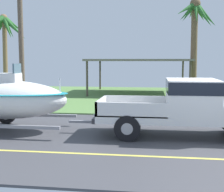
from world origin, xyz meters
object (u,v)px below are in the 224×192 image
boat_on_trailer (3,99)px  carport_awning (139,61)px  pickup_truck_towing (190,105)px  utility_pole (21,34)px  palm_tree_near_left (5,33)px  palm_tree_far_left (196,25)px

boat_on_trailer → carport_awning: size_ratio=0.81×
pickup_truck_towing → carport_awning: (-2.23, 12.55, 1.40)m
utility_pole → palm_tree_near_left: bearing=124.4°
palm_tree_far_left → utility_pole: (-9.03, -7.34, -1.13)m
pickup_truck_towing → boat_on_trailer: 6.37m
palm_tree_near_left → palm_tree_far_left: palm_tree_far_left is taller
pickup_truck_towing → carport_awning: bearing=100.1°
carport_awning → palm_tree_near_left: (-8.19, -4.13, 1.73)m
pickup_truck_towing → palm_tree_far_left: bearing=82.4°
pickup_truck_towing → boat_on_trailer: size_ratio=0.94×
palm_tree_near_left → carport_awning: bearing=26.8°
pickup_truck_towing → palm_tree_near_left: bearing=141.0°
palm_tree_far_left → utility_pole: 11.69m
palm_tree_near_left → pickup_truck_towing: bearing=-39.0°
carport_awning → utility_pole: (-5.27, -8.39, 1.27)m
carport_awning → utility_pole: bearing=-122.1°
palm_tree_far_left → utility_pole: bearing=-140.9°
boat_on_trailer → palm_tree_far_left: 14.44m
boat_on_trailer → carport_awning: bearing=71.7°
palm_tree_near_left → palm_tree_far_left: size_ratio=0.81×
boat_on_trailer → palm_tree_near_left: (-4.04, 8.43, 3.05)m
utility_pole → palm_tree_far_left: bearing=39.1°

